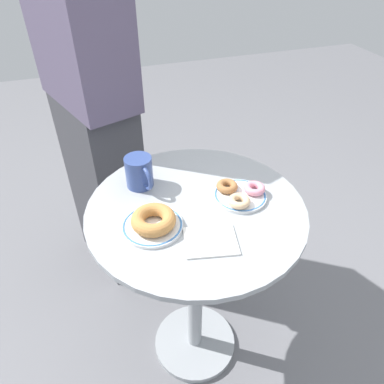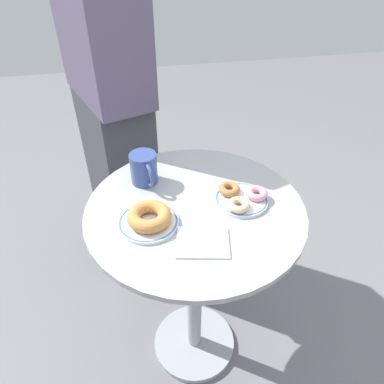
{
  "view_description": "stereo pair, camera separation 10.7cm",
  "coord_description": "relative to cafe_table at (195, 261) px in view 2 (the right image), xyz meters",
  "views": [
    {
      "loc": [
        -0.27,
        -0.78,
        1.48
      ],
      "look_at": [
        -0.01,
        0.02,
        0.82
      ],
      "focal_mm": 33.72,
      "sensor_mm": 36.0,
      "label": 1
    },
    {
      "loc": [
        -0.17,
        -0.8,
        1.48
      ],
      "look_at": [
        -0.01,
        0.02,
        0.82
      ],
      "focal_mm": 33.72,
      "sensor_mm": 36.0,
      "label": 2
    }
  ],
  "objects": [
    {
      "name": "cafe_table",
      "position": [
        0.0,
        0.0,
        0.0
      ],
      "size": [
        0.66,
        0.66,
        0.78
      ],
      "color": "#999EA3",
      "rests_on": "ground"
    },
    {
      "name": "person_figure",
      "position": [
        -0.23,
        0.63,
        0.26
      ],
      "size": [
        0.36,
        0.5,
        1.63
      ],
      "color": "#3D3D42",
      "rests_on": "ground"
    },
    {
      "name": "donut_glazed",
      "position": [
        0.12,
        -0.04,
        0.26
      ],
      "size": [
        0.09,
        0.09,
        0.02
      ],
      "primitive_type": "torus",
      "rotation": [
        0.0,
        0.0,
        0.76
      ],
      "color": "#E0B789",
      "rests_on": "plate_right"
    },
    {
      "name": "donut_pink_frosted",
      "position": [
        0.19,
        0.0,
        0.26
      ],
      "size": [
        0.08,
        0.08,
        0.02
      ],
      "primitive_type": "torus",
      "rotation": [
        0.0,
        0.0,
        4.86
      ],
      "color": "pink",
      "rests_on": "plate_right"
    },
    {
      "name": "coffee_mug",
      "position": [
        -0.13,
        0.16,
        0.29
      ],
      "size": [
        0.09,
        0.13,
        0.1
      ],
      "color": "#334784",
      "rests_on": "cafe_table"
    },
    {
      "name": "plate_left",
      "position": [
        -0.14,
        -0.05,
        0.25
      ],
      "size": [
        0.17,
        0.17,
        0.01
      ],
      "color": "white",
      "rests_on": "cafe_table"
    },
    {
      "name": "donut_cinnamon",
      "position": [
        0.11,
        0.04,
        0.26
      ],
      "size": [
        0.08,
        0.08,
        0.02
      ],
      "primitive_type": "torus",
      "rotation": [
        0.0,
        0.0,
        4.52
      ],
      "color": "#A36B3D",
      "rests_on": "plate_right"
    },
    {
      "name": "donut_old_fashioned",
      "position": [
        -0.14,
        -0.05,
        0.27
      ],
      "size": [
        0.17,
        0.17,
        0.04
      ],
      "primitive_type": "torus",
      "rotation": [
        0.0,
        0.0,
        3.64
      ],
      "color": "#BC7F42",
      "rests_on": "plate_left"
    },
    {
      "name": "ground_plane",
      "position": [
        0.0,
        0.0,
        -0.54
      ],
      "size": [
        7.0,
        7.0,
        0.02
      ],
      "primitive_type": "cube",
      "color": "slate"
    },
    {
      "name": "paper_napkin",
      "position": [
        -0.01,
        -0.15,
        0.24
      ],
      "size": [
        0.16,
        0.14,
        0.01
      ],
      "primitive_type": "cube",
      "rotation": [
        0.0,
        0.0,
        -0.21
      ],
      "color": "white",
      "rests_on": "cafe_table"
    },
    {
      "name": "plate_right",
      "position": [
        0.14,
        -0.0,
        0.25
      ],
      "size": [
        0.16,
        0.16,
        0.01
      ],
      "color": "white",
      "rests_on": "cafe_table"
    }
  ]
}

